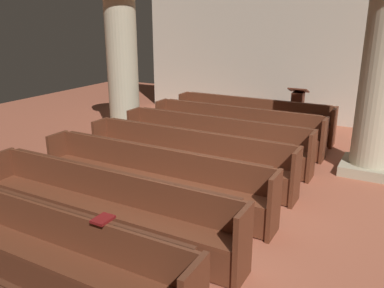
% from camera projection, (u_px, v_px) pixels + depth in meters
% --- Properties ---
extents(ground_plane, '(19.20, 19.20, 0.00)m').
position_uv_depth(ground_plane, '(211.00, 211.00, 5.84)').
color(ground_plane, '#AD5B42').
extents(back_wall, '(10.00, 0.16, 4.50)m').
position_uv_depth(back_wall, '(314.00, 38.00, 10.24)').
color(back_wall, beige).
rests_on(back_wall, ground).
extents(pew_row_0, '(3.85, 0.47, 0.87)m').
position_uv_depth(pew_row_0, '(252.00, 116.00, 9.54)').
color(pew_row_0, brown).
rests_on(pew_row_0, ground).
extents(pew_row_1, '(3.85, 0.46, 0.87)m').
position_uv_depth(pew_row_1, '(235.00, 126.00, 8.63)').
color(pew_row_1, brown).
rests_on(pew_row_1, ground).
extents(pew_row_2, '(3.85, 0.46, 0.87)m').
position_uv_depth(pew_row_2, '(214.00, 139.00, 7.72)').
color(pew_row_2, brown).
rests_on(pew_row_2, ground).
extents(pew_row_3, '(3.85, 0.47, 0.87)m').
position_uv_depth(pew_row_3, '(187.00, 155.00, 6.82)').
color(pew_row_3, brown).
rests_on(pew_row_3, ground).
extents(pew_row_4, '(3.85, 0.46, 0.87)m').
position_uv_depth(pew_row_4, '(152.00, 176.00, 5.91)').
color(pew_row_4, brown).
rests_on(pew_row_4, ground).
extents(pew_row_5, '(3.85, 0.47, 0.87)m').
position_uv_depth(pew_row_5, '(104.00, 204.00, 5.01)').
color(pew_row_5, brown).
rests_on(pew_row_5, ground).
extents(pew_row_6, '(3.85, 0.46, 0.87)m').
position_uv_depth(pew_row_6, '(35.00, 245.00, 4.10)').
color(pew_row_6, brown).
rests_on(pew_row_6, ground).
extents(pillar_aisle_side, '(1.04, 1.04, 3.45)m').
position_uv_depth(pillar_aisle_side, '(382.00, 75.00, 6.77)').
color(pillar_aisle_side, tan).
rests_on(pillar_aisle_side, ground).
extents(pillar_far_side, '(1.04, 1.04, 3.45)m').
position_uv_depth(pillar_far_side, '(122.00, 60.00, 9.16)').
color(pillar_far_side, tan).
rests_on(pillar_far_side, ground).
extents(lectern, '(0.48, 0.45, 1.08)m').
position_uv_depth(lectern, '(297.00, 112.00, 10.04)').
color(lectern, '#411E13').
rests_on(lectern, ground).
extents(hymn_book, '(0.15, 0.21, 0.03)m').
position_uv_depth(hymn_book, '(103.00, 219.00, 3.77)').
color(hymn_book, maroon).
rests_on(hymn_book, pew_row_6).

